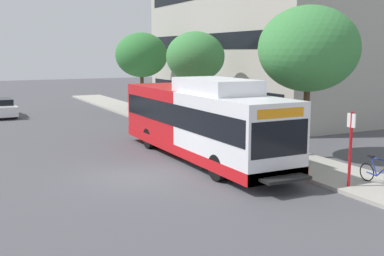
{
  "coord_description": "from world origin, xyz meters",
  "views": [
    {
      "loc": [
        -6.01,
        -16.77,
        4.74
      ],
      "look_at": [
        2.88,
        0.72,
        1.6
      ],
      "focal_mm": 44.64,
      "sensor_mm": 36.0,
      "label": 1
    }
  ],
  "objects": [
    {
      "name": "bus_stop_sign_pole",
      "position": [
        6.07,
        -4.97,
        1.65
      ],
      "size": [
        0.1,
        0.36,
        2.6
      ],
      "color": "red",
      "rests_on": "sidewalk_curb"
    },
    {
      "name": "transit_bus",
      "position": [
        3.76,
        1.63,
        1.7
      ],
      "size": [
        2.58,
        12.25,
        3.65
      ],
      "color": "white",
      "rests_on": "ground"
    },
    {
      "name": "parked_car_far_lane",
      "position": [
        -2.7,
        20.73,
        0.66
      ],
      "size": [
        1.8,
        4.5,
        1.33
      ],
      "color": "silver",
      "rests_on": "ground"
    },
    {
      "name": "street_tree_mid_block",
      "position": [
        7.69,
        9.71,
        4.43
      ],
      "size": [
        3.63,
        3.63,
        5.85
      ],
      "color": "#4C3823",
      "rests_on": "sidewalk_curb"
    },
    {
      "name": "street_tree_far_block",
      "position": [
        7.73,
        19.07,
        4.49
      ],
      "size": [
        4.13,
        4.13,
        6.11
      ],
      "color": "#4C3823",
      "rests_on": "sidewalk_curb"
    },
    {
      "name": "sidewalk_curb",
      "position": [
        7.0,
        6.0,
        0.07
      ],
      "size": [
        3.0,
        56.0,
        0.14
      ],
      "primitive_type": "cube",
      "color": "#A8A399",
      "rests_on": "ground"
    },
    {
      "name": "street_tree_near_stop",
      "position": [
        8.09,
        -0.28,
        4.86
      ],
      "size": [
        4.41,
        4.41,
        6.61
      ],
      "color": "#4C3823",
      "rests_on": "sidewalk_curb"
    },
    {
      "name": "bicycle_parked",
      "position": [
        7.14,
        -5.33,
        0.56
      ],
      "size": [
        0.52,
        1.76,
        1.02
      ],
      "color": "black",
      "rests_on": "sidewalk_curb"
    },
    {
      "name": "ground_plane",
      "position": [
        0.0,
        8.0,
        0.0
      ],
      "size": [
        120.0,
        120.0,
        0.0
      ],
      "primitive_type": "plane",
      "color": "#4C4C51"
    }
  ]
}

